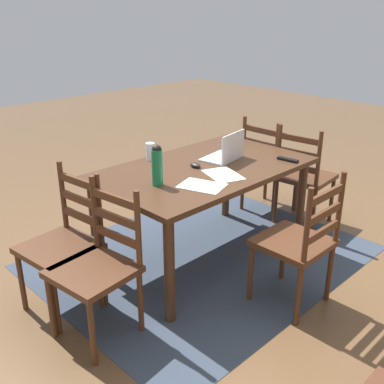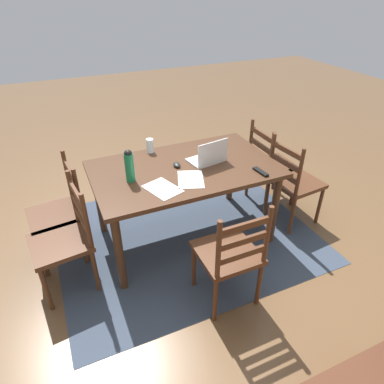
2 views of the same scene
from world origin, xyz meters
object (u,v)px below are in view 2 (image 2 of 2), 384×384
(laptop, at_px, (209,157))
(water_bottle, at_px, (129,165))
(computer_mouse, at_px, (177,165))
(chair_right_far, at_px, (65,240))
(chair_left_far, at_px, (293,182))
(chair_right_near, at_px, (60,213))
(tv_remote, at_px, (261,172))
(dining_table, at_px, (184,176))
(drinking_glass, at_px, (150,146))
(chair_left_near, at_px, (270,165))
(chair_far_head, at_px, (230,255))

(laptop, distance_m, water_bottle, 0.74)
(laptop, height_order, computer_mouse, laptop)
(chair_right_far, bearing_deg, laptop, -172.21)
(chair_left_far, distance_m, chair_right_near, 2.24)
(chair_right_far, relative_size, tv_remote, 5.59)
(dining_table, xyz_separation_m, laptop, (-0.24, 0.01, 0.15))
(laptop, bearing_deg, drinking_glass, -45.15)
(chair_left_far, height_order, computer_mouse, chair_left_far)
(chair_left_near, relative_size, drinking_glass, 7.01)
(chair_left_far, bearing_deg, laptop, -12.53)
(dining_table, height_order, chair_left_far, chair_left_far)
(chair_left_near, bearing_deg, water_bottle, 8.51)
(chair_left_near, xyz_separation_m, laptop, (0.87, 0.21, 0.37))
(chair_left_near, bearing_deg, laptop, 13.35)
(chair_left_far, xyz_separation_m, chair_right_near, (2.21, -0.40, 0.00))
(chair_far_head, distance_m, laptop, 0.96)
(chair_left_far, relative_size, computer_mouse, 9.50)
(dining_table, relative_size, computer_mouse, 16.30)
(chair_left_far, height_order, laptop, laptop)
(dining_table, distance_m, chair_right_far, 1.14)
(chair_far_head, xyz_separation_m, chair_left_far, (-1.10, -0.66, 0.00))
(tv_remote, bearing_deg, chair_left_far, -169.12)
(computer_mouse, bearing_deg, chair_left_near, -166.00)
(chair_left_far, xyz_separation_m, laptop, (0.87, -0.19, 0.37))
(chair_right_far, bearing_deg, chair_left_far, 179.77)
(chair_right_near, height_order, tv_remote, chair_right_near)
(chair_left_near, height_order, laptop, laptop)
(water_bottle, height_order, drinking_glass, water_bottle)
(chair_left_far, distance_m, chair_right_far, 2.21)
(dining_table, relative_size, chair_right_far, 1.72)
(chair_right_far, bearing_deg, water_bottle, -166.17)
(chair_left_near, xyz_separation_m, tv_remote, (0.54, 0.56, 0.33))
(chair_far_head, distance_m, chair_left_near, 1.53)
(chair_right_far, distance_m, chair_left_near, 2.24)
(chair_right_near, height_order, laptop, laptop)
(dining_table, relative_size, laptop, 4.62)
(chair_right_near, distance_m, water_bottle, 0.80)
(laptop, distance_m, drinking_glass, 0.59)
(chair_left_near, distance_m, computer_mouse, 1.22)
(dining_table, height_order, chair_right_far, chair_right_far)
(chair_right_far, xyz_separation_m, chair_right_near, (-0.00, -0.39, 0.00))
(dining_table, bearing_deg, drinking_glass, -66.32)
(computer_mouse, bearing_deg, laptop, 177.06)
(chair_right_far, relative_size, chair_left_near, 1.00)
(drinking_glass, bearing_deg, computer_mouse, 108.41)
(computer_mouse, relative_size, tv_remote, 0.59)
(chair_left_far, height_order, drinking_glass, chair_left_far)
(laptop, height_order, drinking_glass, laptop)
(chair_left_far, xyz_separation_m, chair_left_near, (0.00, -0.40, 0.00))
(water_bottle, bearing_deg, chair_right_near, -21.96)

